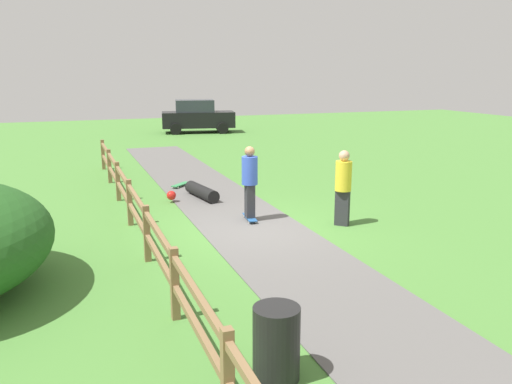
% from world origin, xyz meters
% --- Properties ---
extents(ground_plane, '(60.00, 60.00, 0.00)m').
position_xyz_m(ground_plane, '(0.00, 0.00, 0.00)').
color(ground_plane, '#4C8438').
extents(asphalt_path, '(2.40, 28.00, 0.02)m').
position_xyz_m(asphalt_path, '(0.00, 0.00, 0.01)').
color(asphalt_path, '#605E5B').
rests_on(asphalt_path, ground_plane).
extents(wooden_fence, '(0.12, 18.12, 1.10)m').
position_xyz_m(wooden_fence, '(-2.60, 0.00, 0.67)').
color(wooden_fence, olive).
rests_on(wooden_fence, ground_plane).
extents(trash_bin, '(0.56, 0.56, 0.90)m').
position_xyz_m(trash_bin, '(-1.80, -5.78, 0.45)').
color(trash_bin, black).
rests_on(trash_bin, ground_plane).
extents(skater_riding, '(0.42, 0.82, 1.81)m').
position_xyz_m(skater_riding, '(0.16, 0.64, 1.03)').
color(skater_riding, '#265999').
rests_on(skater_riding, asphalt_path).
extents(skater_fallen, '(1.35, 1.64, 0.36)m').
position_xyz_m(skater_fallen, '(-0.42, 3.27, 0.20)').
color(skater_fallen, black).
rests_on(skater_fallen, asphalt_path).
extents(skateboard_loose, '(0.71, 0.70, 0.08)m').
position_xyz_m(skateboard_loose, '(-0.59, 4.98, 0.09)').
color(skateboard_loose, '#338C4C').
rests_on(skateboard_loose, asphalt_path).
extents(bystander_yellow, '(0.54, 0.54, 1.78)m').
position_xyz_m(bystander_yellow, '(2.09, -0.45, 0.99)').
color(bystander_yellow, '#2D2D33').
rests_on(bystander_yellow, ground_plane).
extents(parked_car_black, '(4.44, 2.59, 1.92)m').
position_xyz_m(parked_car_black, '(3.60, 19.42, 0.96)').
color(parked_car_black, black).
rests_on(parked_car_black, ground_plane).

